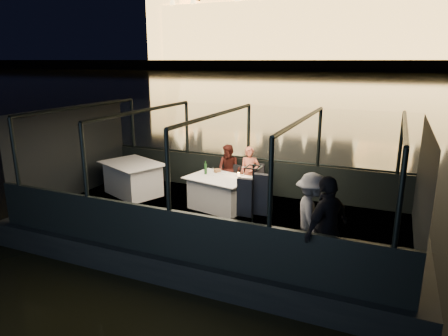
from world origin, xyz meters
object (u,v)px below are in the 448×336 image
at_px(dining_table_central, 219,193).
at_px(coat_stand, 253,211).
at_px(passenger_dark, 326,230).
at_px(wine_bottle, 206,168).
at_px(chair_port_left, 233,180).
at_px(person_woman_coral, 250,170).
at_px(passenger_stripe, 311,210).
at_px(person_man_maroon, 229,167).
at_px(chair_port_right, 254,183).
at_px(dining_table_aft, 133,180).

relative_size(dining_table_central, coat_stand, 0.84).
height_order(passenger_dark, wine_bottle, passenger_dark).
relative_size(chair_port_left, person_woman_coral, 0.60).
bearing_deg(dining_table_central, passenger_stripe, -31.45).
bearing_deg(dining_table_central, person_man_maroon, 99.95).
relative_size(dining_table_central, chair_port_right, 1.59).
xyz_separation_m(coat_stand, person_man_maroon, (-1.71, 3.06, -0.15)).
relative_size(dining_table_central, chair_port_left, 1.82).
height_order(person_man_maroon, passenger_dark, passenger_dark).
xyz_separation_m(dining_table_aft, passenger_stripe, (4.91, -1.55, 0.47)).
distance_m(dining_table_aft, wine_bottle, 2.14).
xyz_separation_m(dining_table_central, person_man_maroon, (-0.18, 1.04, 0.36)).
bearing_deg(person_woman_coral, wine_bottle, -155.46).
height_order(person_woman_coral, person_man_maroon, person_woman_coral).
xyz_separation_m(person_woman_coral, passenger_dark, (2.39, -3.15, 0.10)).
height_order(dining_table_central, coat_stand, coat_stand).
xyz_separation_m(chair_port_right, wine_bottle, (-0.98, -0.72, 0.47)).
bearing_deg(coat_stand, person_woman_coral, 110.60).
distance_m(chair_port_left, wine_bottle, 1.00).
distance_m(dining_table_central, person_woman_coral, 1.08).
distance_m(chair_port_right, passenger_stripe, 3.01).
xyz_separation_m(dining_table_aft, person_woman_coral, (2.91, 0.86, 0.36)).
bearing_deg(person_woman_coral, chair_port_left, 160.67).
xyz_separation_m(dining_table_aft, person_man_maroon, (2.30, 0.97, 0.36)).
bearing_deg(coat_stand, dining_table_aft, 152.49).
bearing_deg(dining_table_aft, dining_table_central, -1.60).
bearing_deg(chair_port_right, passenger_dark, -40.94).
relative_size(dining_table_aft, passenger_dark, 0.92).
bearing_deg(wine_bottle, coat_stand, -47.97).
bearing_deg(coat_stand, passenger_dark, -9.16).
distance_m(chair_port_right, coat_stand, 3.07).
distance_m(dining_table_central, passenger_dark, 3.62).
relative_size(person_woman_coral, passenger_stripe, 0.88).
bearing_deg(passenger_dark, person_woman_coral, -116.77).
height_order(chair_port_right, person_man_maroon, person_man_maroon).
relative_size(chair_port_right, coat_stand, 0.53).
bearing_deg(person_man_maroon, coat_stand, -57.19).
bearing_deg(passenger_dark, coat_stand, -73.13).
relative_size(chair_port_left, passenger_dark, 0.46).
xyz_separation_m(person_woman_coral, wine_bottle, (-0.83, -0.79, 0.17)).
relative_size(chair_port_right, wine_bottle, 2.90).
height_order(chair_port_left, person_woman_coral, person_woman_coral).
relative_size(chair_port_right, person_man_maroon, 0.69).
bearing_deg(dining_table_central, chair_port_left, 90.70).
relative_size(dining_table_central, passenger_stripe, 0.95).
relative_size(chair_port_left, chair_port_right, 0.88).
xyz_separation_m(chair_port_right, passenger_dark, (2.25, -3.08, 0.40)).
xyz_separation_m(dining_table_central, chair_port_right, (0.57, 0.85, 0.06)).
distance_m(dining_table_central, chair_port_right, 1.03).
bearing_deg(person_man_maroon, chair_port_right, -10.48).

